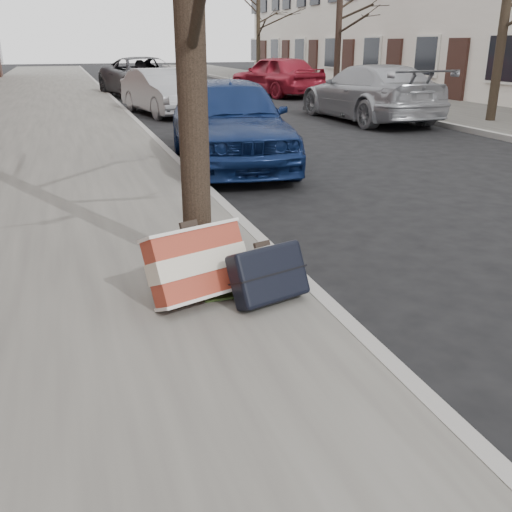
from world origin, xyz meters
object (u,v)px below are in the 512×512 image
object	(u,v)px
suitcase_navy	(268,274)
suitcase_red	(198,264)
car_near_mid	(163,92)
car_near_front	(229,121)

from	to	relation	value
suitcase_navy	suitcase_red	bearing A→B (deg)	139.03
car_near_mid	car_near_front	bearing A→B (deg)	-102.29
suitcase_red	suitcase_navy	world-z (taller)	suitcase_red
suitcase_navy	car_near_mid	size ratio (longest dim) A/B	0.15
suitcase_red	car_near_mid	xyz separation A→B (m)	(1.93, 12.96, 0.23)
car_near_front	car_near_mid	world-z (taller)	car_near_front
suitcase_navy	car_near_front	world-z (taller)	car_near_front
suitcase_red	suitcase_navy	distance (m)	0.53
suitcase_navy	car_near_front	bearing A→B (deg)	60.25
suitcase_red	car_near_front	world-z (taller)	car_near_front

